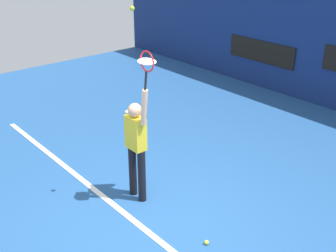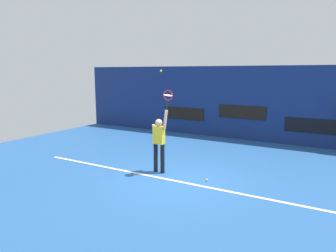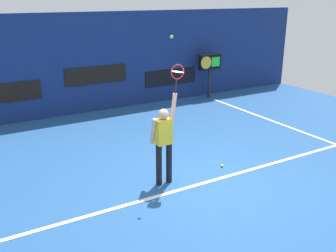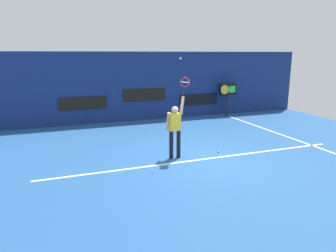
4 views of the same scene
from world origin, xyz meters
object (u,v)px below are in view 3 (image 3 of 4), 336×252
at_px(tennis_player, 164,140).
at_px(scoreboard_clock, 210,64).
at_px(tennis_racket, 177,73).
at_px(tennis_ball, 172,37).
at_px(spare_ball, 222,166).

relative_size(tennis_player, scoreboard_clock, 1.15).
distance_m(tennis_player, tennis_racket, 1.42).
xyz_separation_m(tennis_ball, scoreboard_clock, (5.10, 5.64, -1.79)).
relative_size(tennis_ball, spare_ball, 1.00).
height_order(tennis_ball, scoreboard_clock, tennis_ball).
xyz_separation_m(tennis_racket, spare_ball, (1.29, 0.02, -2.36)).
height_order(tennis_player, tennis_ball, tennis_ball).
bearing_deg(tennis_player, tennis_ball, -33.37).
bearing_deg(tennis_racket, spare_ball, 0.90).
bearing_deg(tennis_player, scoreboard_clock, 46.71).
distance_m(tennis_ball, spare_ball, 3.44).
bearing_deg(scoreboard_clock, tennis_racket, -131.46).
height_order(scoreboard_clock, spare_ball, scoreboard_clock).
bearing_deg(spare_ball, tennis_player, -179.43).
bearing_deg(tennis_racket, tennis_player, 179.25).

